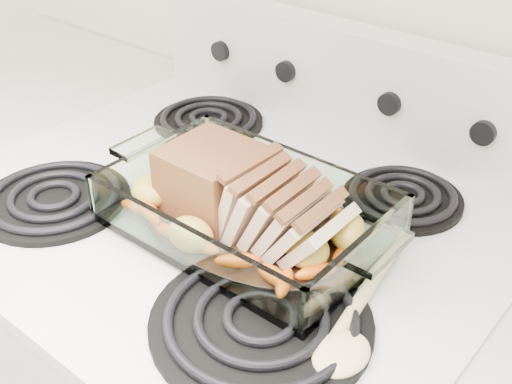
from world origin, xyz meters
The scene contains 5 objects.
counter_left centered at (-0.67, 1.66, 0.47)m, with size 0.58×0.68×0.93m.
baking_dish centered at (0.07, 1.61, 0.96)m, with size 0.35×0.23×0.07m.
pork_roast centered at (0.05, 1.61, 1.00)m, with size 0.26×0.11×0.09m.
roast_vegetables centered at (0.06, 1.65, 0.97)m, with size 0.33×0.18×0.04m.
wooden_spoon centered at (0.27, 1.56, 0.95)m, with size 0.09×0.25×0.02m.
Camera 1 is at (0.51, 1.09, 1.45)m, focal length 45.00 mm.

